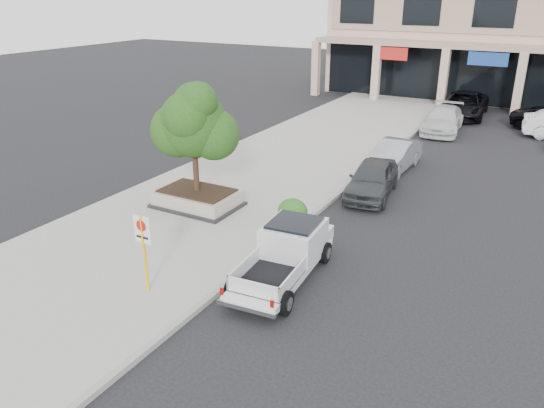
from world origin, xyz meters
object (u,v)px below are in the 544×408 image
at_px(planter_tree, 199,123).
at_px(pickup_truck, 282,257).
at_px(planter, 197,198).
at_px(curb_car_c, 443,120).
at_px(curb_car_a, 372,179).
at_px(curb_car_b, 394,156).
at_px(curb_car_d, 464,105).
at_px(no_parking_sign, 144,244).

relative_size(planter_tree, pickup_truck, 0.82).
height_order(planter, curb_car_c, curb_car_c).
distance_m(planter_tree, curb_car_c, 17.92).
relative_size(planter, curb_car_a, 0.75).
xyz_separation_m(pickup_truck, curb_car_a, (-0.05, 7.92, -0.04)).
relative_size(curb_car_b, curb_car_c, 0.84).
relative_size(planter, curb_car_c, 0.63).
distance_m(curb_car_a, curb_car_d, 17.08).
bearing_deg(pickup_truck, planter_tree, 143.38).
xyz_separation_m(planter, no_parking_sign, (2.57, -5.74, 1.16)).
bearing_deg(curb_car_d, curb_car_b, -96.30).
bearing_deg(planter_tree, no_parking_sign, -67.59).
xyz_separation_m(planter_tree, no_parking_sign, (2.43, -5.90, -1.78)).
height_order(no_parking_sign, curb_car_b, no_parking_sign).
bearing_deg(curb_car_b, pickup_truck, -86.04).
bearing_deg(curb_car_c, curb_car_b, -97.45).
distance_m(planter, curb_car_c, 17.90).
distance_m(pickup_truck, curb_car_b, 11.60).
xyz_separation_m(curb_car_b, curb_car_d, (0.66, 13.40, 0.12)).
height_order(no_parking_sign, pickup_truck, no_parking_sign).
relative_size(planter_tree, curb_car_d, 0.68).
relative_size(curb_car_a, curb_car_c, 0.84).
bearing_deg(planter, planter_tree, 48.97).
bearing_deg(planter, no_parking_sign, -65.93).
xyz_separation_m(no_parking_sign, curb_car_c, (2.93, 22.78, -0.90)).
relative_size(planter_tree, curb_car_b, 0.95).
relative_size(no_parking_sign, curb_car_d, 0.39).
height_order(curb_car_b, curb_car_c, curb_car_c).
relative_size(planter_tree, no_parking_sign, 1.74).
distance_m(pickup_truck, curb_car_c, 20.16).
distance_m(planter_tree, no_parking_sign, 6.62).
xyz_separation_m(planter, curb_car_b, (5.14, 8.47, 0.22)).
bearing_deg(curb_car_a, planter, -145.90).
relative_size(no_parking_sign, curb_car_a, 0.54).
relative_size(no_parking_sign, pickup_truck, 0.47).
xyz_separation_m(pickup_truck, curb_car_d, (0.38, 24.99, 0.05)).
relative_size(pickup_truck, curb_car_d, 0.83).
xyz_separation_m(curb_car_c, curb_car_d, (0.30, 4.84, 0.08)).
bearing_deg(curb_car_c, planter_tree, -112.69).
xyz_separation_m(planter, planter_tree, (0.13, 0.15, 2.94)).
relative_size(planter, curb_car_d, 0.55).
relative_size(no_parking_sign, curb_car_b, 0.54).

